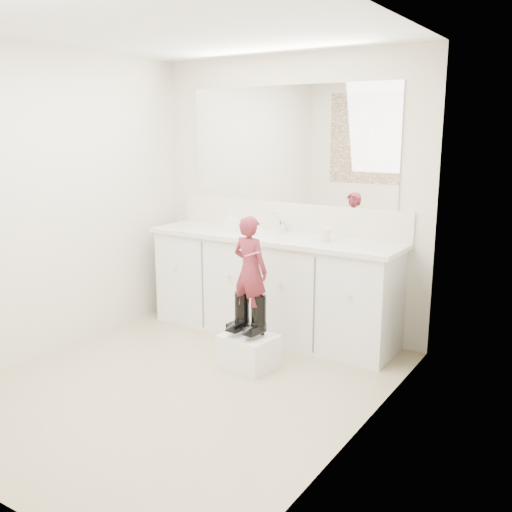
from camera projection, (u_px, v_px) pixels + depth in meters
The scene contains 17 objects.
floor at pixel (183, 384), 4.06m from camera, with size 3.00×3.00×0.00m, color #90805E.
ceiling at pixel (172, 26), 3.53m from camera, with size 3.00×3.00×0.00m, color white.
wall_back at pixel (289, 196), 5.03m from camera, with size 2.60×2.60×0.00m, color beige.
wall_left at pixel (51, 204), 4.48m from camera, with size 3.00×3.00×0.00m, color beige.
wall_right at pixel (361, 237), 3.11m from camera, with size 3.00×3.00×0.00m, color beige.
vanity_cabinet at pixel (272, 287), 4.97m from camera, with size 2.20×0.55×0.85m, color silver.
countertop at pixel (271, 238), 4.86m from camera, with size 2.28×0.58×0.04m, color beige.
backsplash at pixel (287, 217), 5.06m from camera, with size 2.28×0.03×0.25m, color beige.
mirror at pixel (289, 145), 4.92m from camera, with size 2.00×0.02×1.00m, color white.
faucet at pixel (281, 227), 4.98m from camera, with size 0.08×0.08×0.10m, color silver.
cup at pixel (325, 235), 4.60m from camera, with size 0.11×0.11×0.11m, color beige.
soap_bottle at pixel (231, 222), 5.01m from camera, with size 0.08×0.08×0.18m, color white.
step_stool at pixel (249, 351), 4.34m from camera, with size 0.39×0.32×0.25m, color white.
boot_left at pixel (242, 313), 4.33m from camera, with size 0.12×0.22×0.32m, color black, non-canonical shape.
boot_right at pixel (259, 316), 4.25m from camera, with size 0.12×0.22×0.32m, color black, non-canonical shape.
toddler at pixel (250, 270), 4.22m from camera, with size 0.30×0.19×0.81m, color #A2323C.
toothbrush at pixel (252, 254), 4.08m from camera, with size 0.01×0.01×0.14m, color #D95492.
Camera 1 is at (2.46, -2.89, 1.77)m, focal length 40.00 mm.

